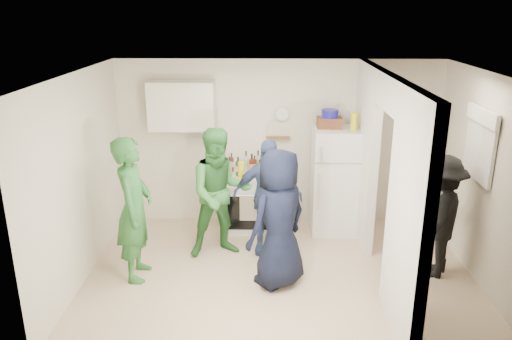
{
  "coord_description": "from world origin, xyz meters",
  "views": [
    {
      "loc": [
        -0.19,
        -5.57,
        3.22
      ],
      "look_at": [
        -0.31,
        0.4,
        1.25
      ],
      "focal_mm": 35.0,
      "sensor_mm": 36.0,
      "label": 1
    }
  ],
  "objects_px": {
    "stove": "(250,201)",
    "wicker_basket": "(329,123)",
    "person_green_left": "(134,209)",
    "person_green_center": "(220,193)",
    "blue_bowl": "(330,114)",
    "fridge": "(334,181)",
    "person_denim": "(267,197)",
    "person_nook": "(440,217)",
    "yellow_cup_stack_top": "(354,122)",
    "person_navy": "(279,219)"
  },
  "relations": [
    {
      "from": "fridge",
      "to": "wicker_basket",
      "type": "relative_size",
      "value": 4.48
    },
    {
      "from": "person_green_left",
      "to": "person_navy",
      "type": "distance_m",
      "value": 1.74
    },
    {
      "from": "person_navy",
      "to": "person_green_center",
      "type": "bearing_deg",
      "value": -87.39
    },
    {
      "from": "wicker_basket",
      "to": "person_navy",
      "type": "bearing_deg",
      "value": -115.09
    },
    {
      "from": "yellow_cup_stack_top",
      "to": "person_green_left",
      "type": "relative_size",
      "value": 0.14
    },
    {
      "from": "wicker_basket",
      "to": "person_nook",
      "type": "relative_size",
      "value": 0.23
    },
    {
      "from": "fridge",
      "to": "person_navy",
      "type": "xyz_separation_m",
      "value": [
        -0.85,
        -1.54,
        0.06
      ]
    },
    {
      "from": "fridge",
      "to": "person_denim",
      "type": "distance_m",
      "value": 1.21
    },
    {
      "from": "yellow_cup_stack_top",
      "to": "person_navy",
      "type": "relative_size",
      "value": 0.15
    },
    {
      "from": "fridge",
      "to": "person_navy",
      "type": "bearing_deg",
      "value": -118.73
    },
    {
      "from": "person_green_center",
      "to": "person_denim",
      "type": "xyz_separation_m",
      "value": [
        0.62,
        0.08,
        -0.08
      ]
    },
    {
      "from": "person_green_left",
      "to": "person_nook",
      "type": "xyz_separation_m",
      "value": [
        3.71,
        0.14,
        -0.12
      ]
    },
    {
      "from": "blue_bowl",
      "to": "person_nook",
      "type": "bearing_deg",
      "value": -46.99
    },
    {
      "from": "wicker_basket",
      "to": "person_green_center",
      "type": "distance_m",
      "value": 1.88
    },
    {
      "from": "blue_bowl",
      "to": "person_denim",
      "type": "bearing_deg",
      "value": -139.38
    },
    {
      "from": "blue_bowl",
      "to": "person_denim",
      "type": "relative_size",
      "value": 0.15
    },
    {
      "from": "person_navy",
      "to": "person_nook",
      "type": "bearing_deg",
      "value": 145.89
    },
    {
      "from": "yellow_cup_stack_top",
      "to": "person_green_left",
      "type": "height_order",
      "value": "yellow_cup_stack_top"
    },
    {
      "from": "yellow_cup_stack_top",
      "to": "person_green_center",
      "type": "relative_size",
      "value": 0.14
    },
    {
      "from": "person_green_left",
      "to": "person_green_center",
      "type": "distance_m",
      "value": 1.16
    },
    {
      "from": "blue_bowl",
      "to": "yellow_cup_stack_top",
      "type": "relative_size",
      "value": 0.96
    },
    {
      "from": "wicker_basket",
      "to": "person_green_center",
      "type": "relative_size",
      "value": 0.2
    },
    {
      "from": "stove",
      "to": "person_nook",
      "type": "height_order",
      "value": "person_nook"
    },
    {
      "from": "fridge",
      "to": "person_green_left",
      "type": "height_order",
      "value": "person_green_left"
    },
    {
      "from": "person_denim",
      "to": "wicker_basket",
      "type": "bearing_deg",
      "value": 43.74
    },
    {
      "from": "stove",
      "to": "fridge",
      "type": "distance_m",
      "value": 1.28
    },
    {
      "from": "person_green_left",
      "to": "person_navy",
      "type": "relative_size",
      "value": 1.06
    },
    {
      "from": "wicker_basket",
      "to": "blue_bowl",
      "type": "height_order",
      "value": "blue_bowl"
    },
    {
      "from": "person_navy",
      "to": "person_green_left",
      "type": "bearing_deg",
      "value": -46.92
    },
    {
      "from": "fridge",
      "to": "blue_bowl",
      "type": "height_order",
      "value": "blue_bowl"
    },
    {
      "from": "yellow_cup_stack_top",
      "to": "person_nook",
      "type": "bearing_deg",
      "value": -52.11
    },
    {
      "from": "fridge",
      "to": "person_green_left",
      "type": "distance_m",
      "value": 2.94
    },
    {
      "from": "person_green_left",
      "to": "person_nook",
      "type": "distance_m",
      "value": 3.71
    },
    {
      "from": "person_green_left",
      "to": "person_denim",
      "type": "distance_m",
      "value": 1.75
    },
    {
      "from": "stove",
      "to": "fridge",
      "type": "height_order",
      "value": "fridge"
    },
    {
      "from": "wicker_basket",
      "to": "person_green_center",
      "type": "bearing_deg",
      "value": -150.96
    },
    {
      "from": "wicker_basket",
      "to": "yellow_cup_stack_top",
      "type": "height_order",
      "value": "yellow_cup_stack_top"
    },
    {
      "from": "person_green_center",
      "to": "person_navy",
      "type": "xyz_separation_m",
      "value": [
        0.76,
        -0.76,
        -0.03
      ]
    },
    {
      "from": "wicker_basket",
      "to": "person_green_center",
      "type": "xyz_separation_m",
      "value": [
        -1.5,
        -0.83,
        -0.77
      ]
    },
    {
      "from": "person_green_center",
      "to": "wicker_basket",
      "type": "bearing_deg",
      "value": 12.95
    },
    {
      "from": "stove",
      "to": "wicker_basket",
      "type": "bearing_deg",
      "value": 1.01
    },
    {
      "from": "stove",
      "to": "wicker_basket",
      "type": "distance_m",
      "value": 1.66
    },
    {
      "from": "wicker_basket",
      "to": "yellow_cup_stack_top",
      "type": "distance_m",
      "value": 0.36
    },
    {
      "from": "yellow_cup_stack_top",
      "to": "person_green_center",
      "type": "distance_m",
      "value": 2.11
    },
    {
      "from": "stove",
      "to": "yellow_cup_stack_top",
      "type": "distance_m",
      "value": 1.93
    },
    {
      "from": "blue_bowl",
      "to": "person_green_left",
      "type": "relative_size",
      "value": 0.13
    },
    {
      "from": "person_denim",
      "to": "person_nook",
      "type": "relative_size",
      "value": 1.03
    },
    {
      "from": "blue_bowl",
      "to": "person_green_left",
      "type": "distance_m",
      "value": 3.01
    },
    {
      "from": "person_nook",
      "to": "person_denim",
      "type": "bearing_deg",
      "value": -72.1
    },
    {
      "from": "fridge",
      "to": "person_nook",
      "type": "height_order",
      "value": "fridge"
    }
  ]
}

